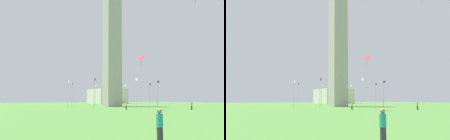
# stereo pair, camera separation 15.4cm
# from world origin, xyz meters

# --- Properties ---
(ground_plane) EXTENTS (260.00, 260.00, 0.00)m
(ground_plane) POSITION_xyz_m (0.00, 0.00, 0.00)
(ground_plane) COLOR #477A33
(obelisk_monument) EXTENTS (4.64, 4.64, 42.15)m
(obelisk_monument) POSITION_xyz_m (0.00, 0.00, 21.08)
(obelisk_monument) COLOR #A8A399
(obelisk_monument) RESTS_ON ground
(flagpole_n) EXTENTS (1.12, 0.14, 7.70)m
(flagpole_n) POSITION_xyz_m (13.99, 0.00, 4.23)
(flagpole_n) COLOR silver
(flagpole_n) RESTS_ON ground
(flagpole_ne) EXTENTS (1.12, 0.14, 7.70)m
(flagpole_ne) POSITION_xyz_m (9.91, 9.85, 4.23)
(flagpole_ne) COLOR silver
(flagpole_ne) RESTS_ON ground
(flagpole_e) EXTENTS (1.12, 0.14, 7.70)m
(flagpole_e) POSITION_xyz_m (0.06, 13.92, 4.23)
(flagpole_e) COLOR silver
(flagpole_e) RESTS_ON ground
(flagpole_se) EXTENTS (1.12, 0.14, 7.70)m
(flagpole_se) POSITION_xyz_m (-9.78, 9.85, 4.23)
(flagpole_se) COLOR silver
(flagpole_se) RESTS_ON ground
(flagpole_s) EXTENTS (1.12, 0.14, 7.70)m
(flagpole_s) POSITION_xyz_m (-13.86, 0.00, 4.23)
(flagpole_s) COLOR silver
(flagpole_s) RESTS_ON ground
(flagpole_sw) EXTENTS (1.12, 0.14, 7.70)m
(flagpole_sw) POSITION_xyz_m (-9.78, -9.85, 4.23)
(flagpole_sw) COLOR silver
(flagpole_sw) RESTS_ON ground
(flagpole_w) EXTENTS (1.12, 0.14, 7.70)m
(flagpole_w) POSITION_xyz_m (0.06, -13.92, 4.23)
(flagpole_w) COLOR silver
(flagpole_w) RESTS_ON ground
(flagpole_nw) EXTENTS (1.12, 0.14, 7.70)m
(flagpole_nw) POSITION_xyz_m (9.91, -9.85, 4.23)
(flagpole_nw) COLOR silver
(flagpole_nw) RESTS_ON ground
(person_teal_shirt) EXTENTS (0.32, 0.32, 1.66)m
(person_teal_shirt) POSITION_xyz_m (56.06, -24.69, 0.82)
(person_teal_shirt) COLOR #2D2D38
(person_teal_shirt) RESTS_ON ground
(person_yellow_shirt) EXTENTS (0.32, 0.32, 1.78)m
(person_yellow_shirt) POSITION_xyz_m (21.11, -6.86, 0.88)
(person_yellow_shirt) COLOR #2D2D38
(person_yellow_shirt) RESTS_ON ground
(person_orange_shirt) EXTENTS (0.32, 0.32, 1.77)m
(person_orange_shirt) POSITION_xyz_m (28.48, 4.50, 0.88)
(person_orange_shirt) COLOR #2D2D38
(person_orange_shirt) RESTS_ON ground
(kite_red_diamond) EXTENTS (1.66, 1.67, 2.26)m
(kite_red_diamond) POSITION_xyz_m (25.53, -5.79, 10.51)
(kite_red_diamond) COLOR red
(distant_building) EXTENTS (21.39, 16.29, 8.20)m
(distant_building) POSITION_xyz_m (-57.30, 24.37, 4.10)
(distant_building) COLOR beige
(distant_building) RESTS_ON ground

